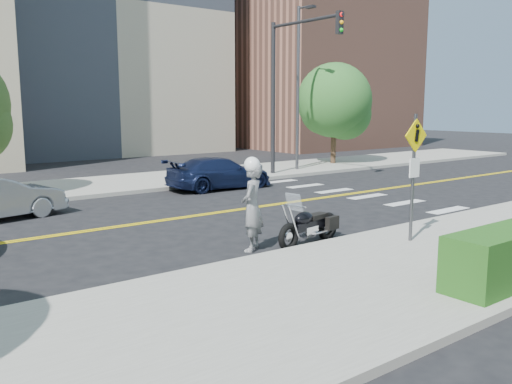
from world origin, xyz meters
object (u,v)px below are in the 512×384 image
object	(u,v)px
pedestrian_sign	(414,165)
motorcyclist	(252,204)
parked_car_blue	(220,173)
motorcycle	(310,217)

from	to	relation	value
pedestrian_sign	motorcyclist	distance (m)	3.90
motorcyclist	parked_car_blue	xyz separation A→B (m)	(4.71, 8.43, -0.45)
motorcycle	parked_car_blue	world-z (taller)	motorcycle
pedestrian_sign	motorcyclist	world-z (taller)	pedestrian_sign
motorcyclist	motorcycle	distance (m)	1.61
pedestrian_sign	parked_car_blue	size ratio (longest dim) A/B	0.68
motorcyclist	parked_car_blue	distance (m)	9.66
parked_car_blue	motorcyclist	bearing A→B (deg)	153.40
pedestrian_sign	parked_car_blue	distance (m)	10.65
motorcycle	parked_car_blue	size ratio (longest dim) A/B	0.49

